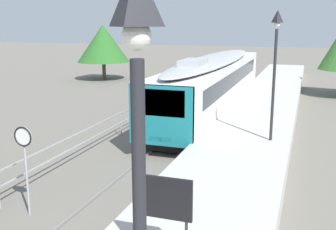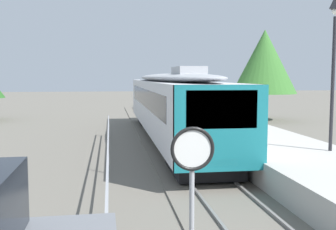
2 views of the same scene
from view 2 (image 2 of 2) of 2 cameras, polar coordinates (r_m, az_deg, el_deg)
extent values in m
plane|color=#6B665B|center=(15.78, -7.33, -7.31)|extent=(160.00, 160.00, 0.00)
cube|color=#6B665B|center=(16.09, 3.49, -6.91)|extent=(3.20, 60.00, 0.06)
cube|color=slate|center=(15.95, 0.94, -6.76)|extent=(0.08, 60.00, 0.08)
cube|color=slate|center=(16.24, 6.00, -6.57)|extent=(0.08, 60.00, 0.08)
cube|color=silver|center=(21.63, 0.32, 1.46)|extent=(2.80, 20.14, 2.55)
cube|color=#19757F|center=(11.91, 7.48, -1.87)|extent=(2.80, 0.24, 2.55)
cube|color=black|center=(11.78, 7.62, 0.79)|extent=(2.13, 0.08, 1.12)
cube|color=black|center=(21.61, 0.32, 2.54)|extent=(2.82, 16.91, 0.92)
ellipsoid|color=#A8AAAF|center=(21.58, 0.32, 5.32)|extent=(2.69, 19.33, 0.44)
cube|color=#A8AAAF|center=(16.62, 2.92, 6.23)|extent=(1.10, 2.20, 0.36)
cube|color=#EAE5C6|center=(12.01, 7.51, -6.63)|extent=(1.00, 0.10, 0.20)
cube|color=black|center=(14.37, 4.90, -6.85)|extent=(2.24, 3.20, 0.55)
cube|color=black|center=(29.34, -1.91, -0.53)|extent=(2.24, 3.20, 0.55)
cube|color=#B7B5AD|center=(16.96, 14.35, -4.98)|extent=(3.90, 60.00, 0.90)
cylinder|color=#232328|center=(14.95, 22.29, 4.00)|extent=(0.12, 0.12, 4.60)
pyramid|color=#232328|center=(15.16, 22.68, 14.63)|extent=(0.34, 0.34, 0.50)
sphere|color=silver|center=(15.11, 22.64, 13.44)|extent=(0.24, 0.24, 0.24)
cylinder|color=white|center=(5.49, 3.48, -4.79)|extent=(0.60, 0.03, 0.60)
torus|color=black|center=(5.47, 3.51, -4.82)|extent=(0.61, 0.05, 0.61)
cylinder|color=#9EA0A5|center=(14.67, -8.47, -5.80)|extent=(0.06, 0.06, 1.25)
cylinder|color=#9EA0A5|center=(23.56, -8.40, -1.54)|extent=(0.06, 0.06, 1.25)
cylinder|color=brown|center=(32.87, 13.36, 1.13)|extent=(0.36, 0.36, 2.15)
cone|color=#38702D|center=(32.80, 13.50, 7.36)|extent=(5.08, 5.08, 5.00)
camera|label=1|loc=(10.15, 108.89, 11.45)|focal=44.00mm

